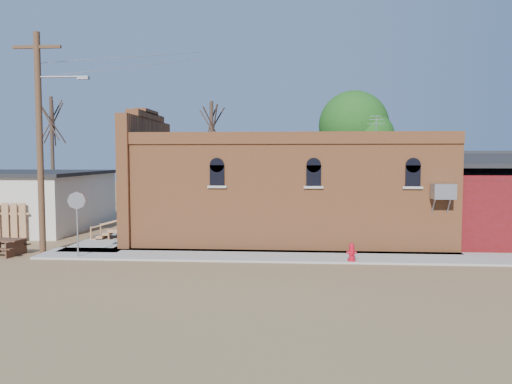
# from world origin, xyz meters

# --- Properties ---
(ground) EXTENTS (120.00, 120.00, 0.00)m
(ground) POSITION_xyz_m (0.00, 0.00, 0.00)
(ground) COLOR brown
(ground) RESTS_ON ground
(sidewalk_south) EXTENTS (19.00, 2.20, 0.08)m
(sidewalk_south) POSITION_xyz_m (1.50, 0.90, 0.04)
(sidewalk_south) COLOR #9E9991
(sidewalk_south) RESTS_ON ground
(sidewalk_west) EXTENTS (2.60, 10.00, 0.08)m
(sidewalk_west) POSITION_xyz_m (-6.30, 6.00, 0.04)
(sidewalk_west) COLOR #9E9991
(sidewalk_west) RESTS_ON ground
(brick_bar) EXTENTS (16.40, 7.97, 6.30)m
(brick_bar) POSITION_xyz_m (1.64, 5.49, 2.34)
(brick_bar) COLOR #B66637
(brick_bar) RESTS_ON ground
(red_shed) EXTENTS (5.40, 6.40, 4.30)m
(red_shed) POSITION_xyz_m (11.50, 5.50, 2.27)
(red_shed) COLOR #5D0F10
(red_shed) RESTS_ON ground
(utility_pole) EXTENTS (3.12, 0.26, 9.00)m
(utility_pole) POSITION_xyz_m (-8.14, 1.20, 4.77)
(utility_pole) COLOR #45331B
(utility_pole) RESTS_ON ground
(tree_bare_near) EXTENTS (2.80, 2.80, 7.65)m
(tree_bare_near) POSITION_xyz_m (-3.00, 13.00, 5.96)
(tree_bare_near) COLOR #473428
(tree_bare_near) RESTS_ON ground
(tree_bare_far) EXTENTS (2.80, 2.80, 8.16)m
(tree_bare_far) POSITION_xyz_m (-14.00, 14.00, 6.36)
(tree_bare_far) COLOR #473428
(tree_bare_far) RESTS_ON ground
(tree_leafy) EXTENTS (4.40, 4.40, 8.15)m
(tree_leafy) POSITION_xyz_m (6.00, 13.50, 5.93)
(tree_leafy) COLOR #473428
(tree_leafy) RESTS_ON ground
(fire_hydrant) EXTENTS (0.39, 0.37, 0.68)m
(fire_hydrant) POSITION_xyz_m (4.35, -0.00, 0.41)
(fire_hydrant) COLOR red
(fire_hydrant) RESTS_ON sidewalk_south
(stop_sign) EXTENTS (0.67, 0.27, 2.54)m
(stop_sign) POSITION_xyz_m (-6.20, 0.08, 2.03)
(stop_sign) COLOR gray
(stop_sign) RESTS_ON sidewalk_south
(trash_barrel) EXTENTS (0.74, 0.74, 0.86)m
(trash_barrel) POSITION_xyz_m (-5.30, 3.28, 0.51)
(trash_barrel) COLOR navy
(trash_barrel) RESTS_ON sidewalk_west
(picnic_table) EXTENTS (1.74, 1.39, 0.67)m
(picnic_table) POSITION_xyz_m (-9.50, 0.50, 0.44)
(picnic_table) COLOR #4E2E1F
(picnic_table) RESTS_ON ground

